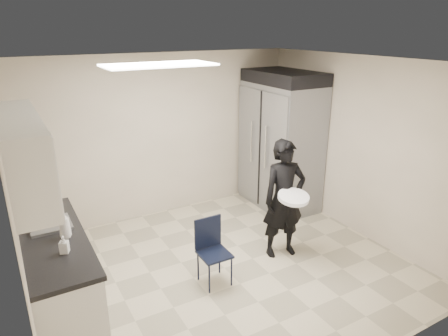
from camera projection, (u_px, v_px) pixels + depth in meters
floor at (224, 268)px, 5.19m from camera, size 4.50×4.50×0.00m
ceiling at (224, 62)px, 4.32m from camera, size 4.50×4.50×0.00m
back_wall at (162, 136)px, 6.39m from camera, size 4.50×0.00×4.50m
left_wall at (14, 217)px, 3.70m from camera, size 0.00×4.00×4.00m
right_wall at (358, 148)px, 5.81m from camera, size 0.00×4.00×4.00m
ceiling_panel at (159, 65)px, 4.37m from camera, size 1.20×0.60×0.02m
lower_counter at (58, 276)px, 4.30m from camera, size 0.60×1.90×0.86m
countertop at (52, 239)px, 4.15m from camera, size 0.64×1.95×0.05m
sink at (51, 230)px, 4.37m from camera, size 0.42×0.40×0.14m
faucet at (29, 221)px, 4.22m from camera, size 0.02×0.02×0.24m
upper_cabinets at (24, 155)px, 3.77m from camera, size 0.35×1.80×0.75m
towel_dispenser at (12, 146)px, 4.75m from camera, size 0.22×0.30×0.35m
notice_sticker_left at (16, 220)px, 3.82m from camera, size 0.00×0.12×0.07m
notice_sticker_right at (15, 216)px, 3.99m from camera, size 0.00×0.12×0.07m
commercial_fridge at (281, 146)px, 6.74m from camera, size 0.80×1.35×2.10m
fridge_compressor at (284, 77)px, 6.35m from camera, size 0.80×1.35×0.20m
folding_chair at (214, 254)px, 4.77m from camera, size 0.35×0.35×0.79m
man_tuxedo at (284, 199)px, 5.27m from camera, size 0.66×0.50×1.62m
bucket_lid at (294, 197)px, 5.00m from camera, size 0.46×0.46×0.05m
soap_bottle_a at (64, 224)px, 4.08m from camera, size 0.12×0.12×0.30m
soap_bottle_b at (64, 244)px, 3.82m from camera, size 0.10×0.11×0.18m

